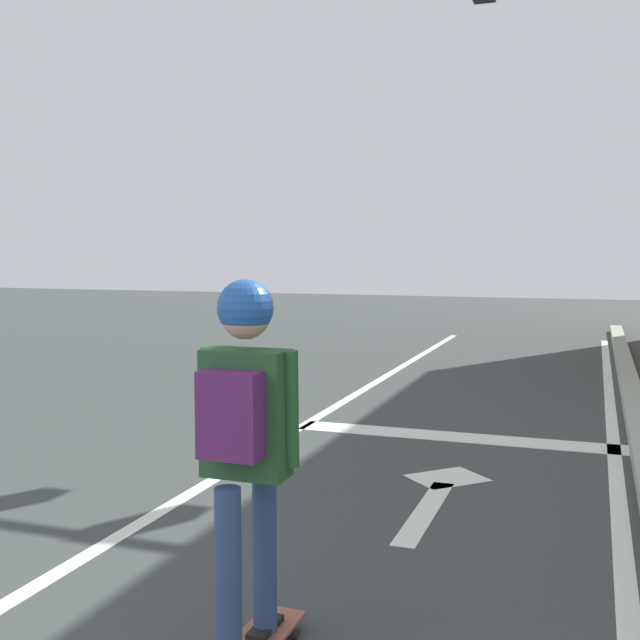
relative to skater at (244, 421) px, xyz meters
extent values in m
cube|color=silver|center=(-1.43, 3.60, -1.09)|extent=(0.12, 20.00, 0.01)
cube|color=silver|center=(1.59, 3.60, -1.09)|extent=(0.12, 20.00, 0.01)
cube|color=silver|center=(0.16, 4.53, -1.09)|extent=(3.16, 0.40, 0.01)
cube|color=silver|center=(0.31, 2.28, -1.09)|extent=(0.16, 1.40, 0.01)
cube|color=silver|center=(0.31, 3.13, -1.09)|extent=(0.71, 0.71, 0.01)
cube|color=#B2B2B7|center=(0.00, 0.31, -1.04)|extent=(0.17, 0.05, 0.01)
cylinder|color=#2F1E2E|center=(-0.10, 0.31, -1.07)|extent=(0.03, 0.05, 0.05)
cylinder|color=#2F1E2E|center=(0.11, 0.31, -1.07)|extent=(0.03, 0.05, 0.05)
cylinder|color=navy|center=(0.00, 0.20, -0.63)|extent=(0.11, 0.11, 0.78)
cube|color=black|center=(0.00, 0.20, -1.00)|extent=(0.09, 0.24, 0.03)
cylinder|color=navy|center=(0.00, -0.16, -0.63)|extent=(0.11, 0.11, 0.78)
cube|color=#27552D|center=(0.00, 0.02, 0.03)|extent=(0.36, 0.18, 0.54)
cylinder|color=#27552D|center=(-0.19, 0.05, 0.06)|extent=(0.07, 0.08, 0.50)
cylinder|color=#27552D|center=(0.19, 0.05, 0.06)|extent=(0.07, 0.08, 0.50)
sphere|color=tan|center=(0.00, 0.02, 0.45)|extent=(0.21, 0.21, 0.21)
sphere|color=#2257A9|center=(0.00, 0.02, 0.48)|extent=(0.24, 0.24, 0.24)
cube|color=#5D2162|center=(0.00, -0.12, 0.05)|extent=(0.26, 0.14, 0.36)
camera|label=1|loc=(1.38, -2.97, 0.72)|focal=44.03mm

